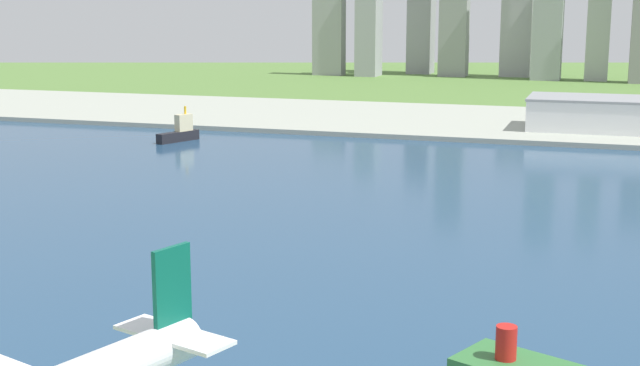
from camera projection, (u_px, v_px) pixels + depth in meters
The scene contains 6 objects.
ground_plane at pixel (433, 195), 300.89m from camera, with size 2400.00×2400.00×0.00m, color #547A38.
water_bay at pixel (391, 238), 244.94m from camera, with size 840.00×360.00×0.15m, color navy.
industrial_pier at pixel (502, 123), 477.79m from camera, with size 840.00×140.00×2.50m, color #A0A597.
tugboat_small at pixel (180, 132), 418.97m from camera, with size 12.51×23.08×16.16m.
warehouse_main at pixel (587, 113), 442.02m from camera, with size 56.45×41.51×15.99m.
distant_skyline at pixel (501, 8), 776.46m from camera, with size 300.37×74.70×147.61m.
Camera 1 is at (55.11, 8.39, 62.78)m, focal length 50.22 mm.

